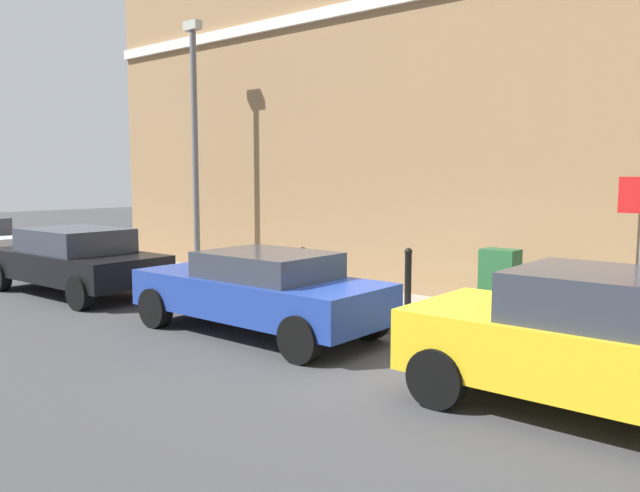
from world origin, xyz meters
The scene contains 10 objects.
ground centered at (0.00, 0.00, 0.00)m, with size 80.00×80.00×0.00m, color #38383A.
sidewalk centered at (1.99, 6.00, 0.07)m, with size 2.41×30.00×0.15m, color gray.
corner_building centered at (7.13, 4.62, 4.51)m, with size 7.97×13.25×9.02m.
car_yellow centered at (-0.71, -2.87, 0.77)m, with size 1.88×4.42×1.49m.
car_blue centered at (-0.48, 2.45, 0.69)m, with size 1.78×4.21×1.29m.
car_black centered at (-0.52, 7.77, 0.72)m, with size 1.96×4.26×1.36m.
utility_cabinet centered at (2.02, -0.33, 0.68)m, with size 0.46×0.61×1.15m.
bollard_near_cabinet centered at (2.12, 1.39, 0.70)m, with size 0.14×0.14×1.04m.
bollard_far_kerb centered at (1.04, 2.89, 0.70)m, with size 0.14×0.14×1.04m.
lamppost centered at (2.11, 7.07, 3.30)m, with size 0.20×0.44×5.72m.
Camera 1 is at (-7.27, -4.36, 2.42)m, focal length 35.43 mm.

